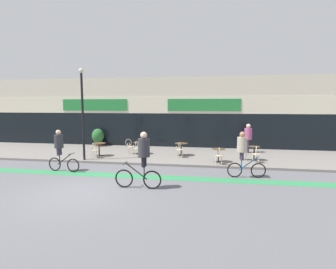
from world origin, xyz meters
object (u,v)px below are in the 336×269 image
object	(u,v)px
bistro_table_3	(218,152)
cyclist_1	(60,148)
bistro_table_0	(99,147)
cafe_chair_3_near	(219,155)
cafe_chair_1_side	(130,145)
planter_pot	(98,137)
bistro_table_2	(181,147)
cafe_chair_4_near	(256,153)
cafe_chair_2_near	(180,149)
pedestrian_near_end	(248,136)
cafe_chair_4_side	(242,151)
cyclist_2	(243,151)
cyclist_0	(142,156)
bistro_table_4	(254,151)
cafe_chair_1_near	(137,147)
bistro_table_1	(140,145)
lamp_post	(82,108)
cafe_chair_0_near	(94,149)

from	to	relation	value
bistro_table_3	cyclist_1	bearing A→B (deg)	-159.79
bistro_table_3	cyclist_1	world-z (taller)	cyclist_1
bistro_table_0	cafe_chair_3_near	world-z (taller)	cafe_chair_3_near
cafe_chair_1_side	planter_pot	world-z (taller)	planter_pot
cafe_chair_1_side	cafe_chair_3_near	size ratio (longest dim) A/B	1.00
bistro_table_2	cafe_chair_4_near	world-z (taller)	cafe_chair_4_near
cafe_chair_2_near	cyclist_1	distance (m)	6.35
cyclist_1	pedestrian_near_end	distance (m)	10.97
cafe_chair_4_side	cyclist_2	world-z (taller)	cyclist_2
cafe_chair_4_near	planter_pot	world-z (taller)	planter_pot
bistro_table_0	cyclist_0	xyz separation A→B (m)	(4.00, -5.11, 0.56)
cafe_chair_4_side	bistro_table_4	bearing A→B (deg)	2.39
cafe_chair_4_near	planter_pot	xyz separation A→B (m)	(-10.52, 3.98, 0.16)
bistro_table_0	cafe_chair_1_near	world-z (taller)	cafe_chair_1_near
cafe_chair_4_near	cafe_chair_4_side	xyz separation A→B (m)	(-0.62, 0.63, 0.00)
bistro_table_1	lamp_post	world-z (taller)	lamp_post
cafe_chair_4_near	cafe_chair_3_near	bearing A→B (deg)	116.84
cafe_chair_2_near	cafe_chair_3_near	distance (m)	2.61
cafe_chair_4_near	cyclist_0	distance (m)	6.78
bistro_table_2	cafe_chair_4_side	bearing A→B (deg)	-11.56
cafe_chair_4_near	lamp_post	xyz separation A→B (m)	(-9.21, -0.76, 2.35)
cafe_chair_1_near	planter_pot	xyz separation A→B (m)	(-3.88, 3.20, 0.16)
bistro_table_3	planter_pot	world-z (taller)	planter_pot
bistro_table_0	cafe_chair_4_side	bearing A→B (deg)	1.61
cyclist_0	cafe_chair_4_near	bearing A→B (deg)	-135.70
cafe_chair_4_near	bistro_table_0	bearing A→B (deg)	92.65
bistro_table_2	lamp_post	size ratio (longest dim) A/B	0.16
cyclist_1	bistro_table_4	bearing A→B (deg)	26.09
cafe_chair_3_near	cafe_chair_4_near	world-z (taller)	same
lamp_post	cyclist_1	bearing A→B (deg)	-93.02
bistro_table_0	cafe_chair_0_near	size ratio (longest dim) A/B	0.87
bistro_table_1	planter_pot	distance (m)	4.66
bistro_table_1	pedestrian_near_end	distance (m)	6.82
bistro_table_2	cafe_chair_1_near	bearing A→B (deg)	-167.60
bistro_table_4	cafe_chair_0_near	distance (m)	8.89
cafe_chair_1_near	cafe_chair_0_near	bearing A→B (deg)	115.11
bistro_table_1	cafe_chair_3_near	world-z (taller)	cafe_chair_3_near
bistro_table_2	bistro_table_4	size ratio (longest dim) A/B	1.01
bistro_table_4	cyclist_2	xyz separation A→B (m)	(-0.96, -3.18, 0.50)
cafe_chair_0_near	cafe_chair_3_near	distance (m)	6.94
cafe_chair_1_near	cafe_chair_3_near	xyz separation A→B (m)	(4.72, -1.53, 0.00)
bistro_table_2	cafe_chair_1_side	size ratio (longest dim) A/B	0.86
bistro_table_2	cafe_chair_3_near	distance (m)	3.00
bistro_table_1	cyclist_2	world-z (taller)	cyclist_2
bistro_table_1	cyclist_0	world-z (taller)	cyclist_0
cafe_chair_0_near	cyclist_1	world-z (taller)	cyclist_1
cafe_chair_4_near	cyclist_1	bearing A→B (deg)	112.27
cafe_chair_1_near	pedestrian_near_end	world-z (taller)	pedestrian_near_end
bistro_table_1	cyclist_0	bearing A→B (deg)	-73.61
bistro_table_1	cyclist_1	distance (m)	5.05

